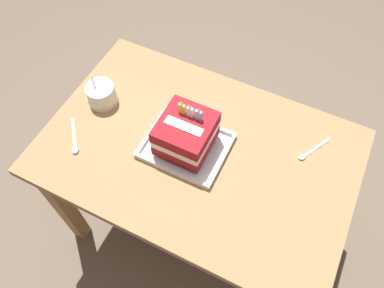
{
  "coord_description": "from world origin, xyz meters",
  "views": [
    {
      "loc": [
        0.28,
        -0.63,
        1.84
      ],
      "look_at": [
        -0.02,
        -0.0,
        0.74
      ],
      "focal_mm": 35.14,
      "sensor_mm": 36.0,
      "label": 1
    }
  ],
  "objects_px": {
    "foil_tray": "(186,146)",
    "bowl_stack": "(102,94)",
    "serving_spoon_by_bowls": "(75,145)",
    "birthday_cake": "(186,134)",
    "serving_spoon_near_tray": "(308,153)"
  },
  "relations": [
    {
      "from": "foil_tray",
      "to": "birthday_cake",
      "type": "distance_m",
      "value": 0.08
    },
    {
      "from": "serving_spoon_by_bowls",
      "to": "foil_tray",
      "type": "bearing_deg",
      "value": 25.17
    },
    {
      "from": "birthday_cake",
      "to": "serving_spoon_by_bowls",
      "type": "distance_m",
      "value": 0.4
    },
    {
      "from": "foil_tray",
      "to": "serving_spoon_by_bowls",
      "type": "relative_size",
      "value": 2.1
    },
    {
      "from": "foil_tray",
      "to": "bowl_stack",
      "type": "distance_m",
      "value": 0.38
    },
    {
      "from": "bowl_stack",
      "to": "serving_spoon_near_tray",
      "type": "bearing_deg",
      "value": 8.68
    },
    {
      "from": "foil_tray",
      "to": "birthday_cake",
      "type": "bearing_deg",
      "value": 90.0
    },
    {
      "from": "foil_tray",
      "to": "birthday_cake",
      "type": "height_order",
      "value": "birthday_cake"
    },
    {
      "from": "birthday_cake",
      "to": "bowl_stack",
      "type": "height_order",
      "value": "birthday_cake"
    },
    {
      "from": "serving_spoon_by_bowls",
      "to": "birthday_cake",
      "type": "bearing_deg",
      "value": 25.2
    },
    {
      "from": "birthday_cake",
      "to": "serving_spoon_near_tray",
      "type": "bearing_deg",
      "value": 22.55
    },
    {
      "from": "serving_spoon_by_bowls",
      "to": "serving_spoon_near_tray",
      "type": "bearing_deg",
      "value": 23.82
    },
    {
      "from": "bowl_stack",
      "to": "birthday_cake",
      "type": "bearing_deg",
      "value": -6.95
    },
    {
      "from": "serving_spoon_near_tray",
      "to": "bowl_stack",
      "type": "bearing_deg",
      "value": -171.32
    },
    {
      "from": "foil_tray",
      "to": "serving_spoon_near_tray",
      "type": "relative_size",
      "value": 2.05
    }
  ]
}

